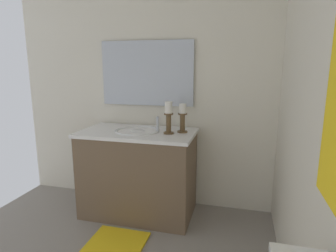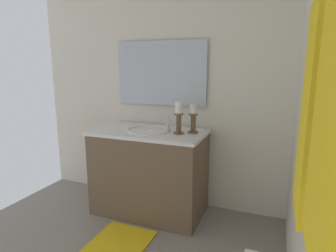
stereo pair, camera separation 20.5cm
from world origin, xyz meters
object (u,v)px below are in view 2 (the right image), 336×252
Objects in this scene: towel_center at (336,119)px; towel_near_vanity at (310,112)px; vanity_cabinet at (150,172)px; sink_basin at (149,135)px; mirror at (161,73)px; bath_mat at (115,247)px; candle_holder_short at (179,117)px; candle_holder_tall at (193,118)px.

towel_near_vanity is at bearing 180.00° from towel_center.
sink_basin is (0.00, 0.00, 0.36)m from vanity_cabinet.
mirror is 1.58m from bath_mat.
candle_holder_short is (0.02, 0.29, 0.19)m from sink_basin.
sink_basin is 0.98m from bath_mat.
candle_holder_tall is at bearing 149.47° from bath_mat.
vanity_cabinet is at bearing -94.43° from candle_holder_short.
sink_basin is at bearing -94.44° from candle_holder_short.
towel_near_vanity reaches higher than candle_holder_short.
candle_holder_short is 0.51× the size of towel_near_vanity.
vanity_cabinet is at bearing -141.93° from towel_near_vanity.
towel_center is (1.82, 0.87, 0.35)m from candle_holder_short.
towel_center reaches higher than candle_holder_tall.
mirror is 3.27× the size of candle_holder_short.
bath_mat is (0.91, 0.00, -1.29)m from mirror.
sink_basin is at bearing 90.00° from vanity_cabinet.
candle_holder_tall is 0.13m from candle_holder_short.
towel_near_vanity is (1.48, 1.16, 0.85)m from vanity_cabinet.
candle_holder_short is 0.60× the size of towel_center.
towel_center is (1.84, 1.16, 0.54)m from sink_basin.
candle_holder_tall is 1.75m from towel_near_vanity.
sink_basin is 1.59× the size of candle_holder_tall.
sink_basin is 0.61m from mirror.
candle_holder_short reaches higher than candle_holder_tall.
bath_mat is (0.62, -0.00, -0.75)m from sink_basin.
bath_mat is at bearing 0.00° from mirror.
mirror reaches higher than sink_basin.
towel_near_vanity reaches higher than vanity_cabinet.
mirror is at bearing -119.31° from candle_holder_tall.
candle_holder_short is 1.15m from bath_mat.
mirror is at bearing -146.61° from towel_near_vanity.
towel_near_vanity is at bearing 26.34° from candle_holder_tall.
towel_center is at bearing 25.52° from candle_holder_short.
vanity_cabinet is 0.62m from candle_holder_short.
mirror is 2.11m from towel_near_vanity.
vanity_cabinet is at bearing -82.20° from candle_holder_tall.
vanity_cabinet is 0.94m from mirror.
mirror is at bearing -151.26° from towel_center.
bath_mat is (-1.22, -1.16, -1.29)m from towel_center.
mirror is 0.55m from candle_holder_short.
vanity_cabinet is 0.74m from bath_mat.
bath_mat is (0.68, -0.40, -0.92)m from candle_holder_tall.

